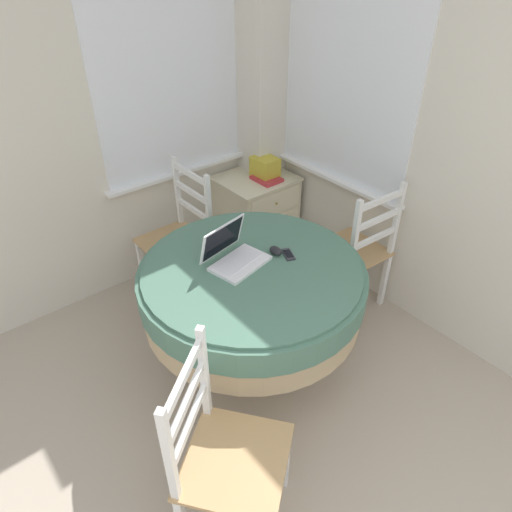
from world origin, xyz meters
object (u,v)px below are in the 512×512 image
Objects in this scene: computer_mouse at (276,251)px; dining_chair_near_right_window at (355,252)px; laptop at (234,255)px; cell_phone at (288,254)px; dining_chair_near_back_window at (179,238)px; storage_box at (265,168)px; dining_chair_camera_near at (225,456)px; book_on_cabinet at (267,179)px; round_dining_table at (252,287)px; corner_cabinet at (256,214)px.

dining_chair_near_right_window reaches higher than computer_mouse.
computer_mouse is at bearing -21.18° from laptop.
dining_chair_near_back_window is at bearing 98.83° from cell_phone.
dining_chair_near_right_window is 4.95× the size of storage_box.
dining_chair_camera_near is (-0.72, -1.53, 0.00)m from dining_chair_near_back_window.
dining_chair_near_right_window is (0.73, 0.00, -0.33)m from computer_mouse.
laptop is 0.89m from dining_chair_near_back_window.
dining_chair_near_back_window is 1.69m from dining_chair_camera_near.
storage_box is (1.56, 1.59, 0.28)m from dining_chair_camera_near.
laptop is 1.30m from storage_box.
dining_chair_near_right_window reaches higher than storage_box.
dining_chair_camera_near reaches higher than storage_box.
computer_mouse is at bearing -128.00° from book_on_cabinet.
cell_phone is 0.12× the size of dining_chair_near_back_window.
dining_chair_near_right_window reaches higher than round_dining_table.
computer_mouse is 0.96m from dining_chair_near_back_window.
storage_box is at bearing -32.28° from corner_cabinet.
dining_chair_camera_near is at bearing -146.36° from cell_phone.
corner_cabinet is at bearing 47.32° from dining_chair_camera_near.
round_dining_table is 0.27m from cell_phone.
laptop is at bearing -138.58° from book_on_cabinet.
dining_chair_near_back_window reaches higher than book_on_cabinet.
dining_chair_near_right_window is 1.68m from dining_chair_camera_near.
laptop reaches higher than cell_phone.
computer_mouse is 1.16m from book_on_cabinet.
storage_box is (0.84, 0.06, 0.28)m from dining_chair_near_back_window.
corner_cabinet is (1.50, 1.63, -0.13)m from dining_chair_camera_near.
laptop is 0.24m from computer_mouse.
book_on_cabinet is (0.94, 0.83, -0.14)m from laptop.
computer_mouse is 0.07m from cell_phone.
book_on_cabinet is at bearing 45.12° from dining_chair_camera_near.
laptop is at bearing -134.66° from corner_cabinet.
cell_phone is (0.05, -0.05, -0.02)m from computer_mouse.
cell_phone reaches higher than corner_cabinet.
dining_chair_near_back_window reaches higher than corner_cabinet.
computer_mouse is 0.39× the size of book_on_cabinet.
dining_chair_camera_near reaches higher than book_on_cabinet.
storage_box reaches higher than computer_mouse.
dining_chair_near_right_window is (0.95, -0.09, -0.35)m from laptop.
dining_chair_near_right_window and dining_chair_camera_near have the same top height.
cell_phone is 0.56× the size of book_on_cabinet.
laptop reaches higher than book_on_cabinet.
round_dining_table is 5.75× the size of book_on_cabinet.
dining_chair_camera_near is at bearing -136.21° from round_dining_table.
computer_mouse is at bearing 2.90° from round_dining_table.
round_dining_table is at bearing -177.10° from computer_mouse.
cell_phone is 0.12× the size of dining_chair_near_right_window.
dining_chair_near_right_window is 1.00× the size of dining_chair_camera_near.
dining_chair_near_right_window is at bearing -90.46° from storage_box.
corner_cabinet is (0.90, 0.91, -0.48)m from laptop.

